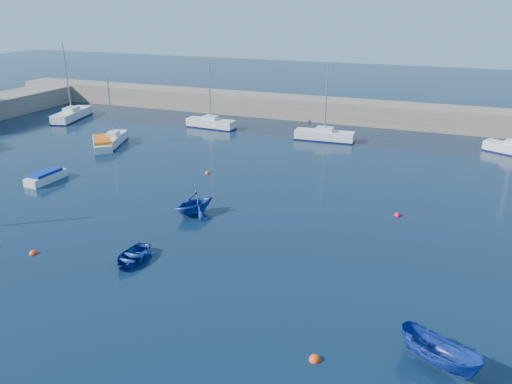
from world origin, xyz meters
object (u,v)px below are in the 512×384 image
(dinghy_center, at_px, (132,256))
(dinghy_left, at_px, (194,203))
(sailboat_6, at_px, (324,135))
(motorboat_1, at_px, (46,177))
(motorboat_2, at_px, (102,143))
(sailboat_4, at_px, (72,115))
(sailboat_3, at_px, (114,140))
(dinghy_right, at_px, (439,354))
(sailboat_5, at_px, (211,123))

(dinghy_center, height_order, dinghy_left, dinghy_left)
(sailboat_6, height_order, motorboat_1, sailboat_6)
(dinghy_left, bearing_deg, motorboat_2, 170.88)
(sailboat_4, bearing_deg, motorboat_1, -67.57)
(motorboat_1, distance_m, dinghy_left, 15.18)
(motorboat_2, xyz_separation_m, dinghy_center, (17.09, -19.52, -0.17))
(motorboat_2, bearing_deg, dinghy_left, -75.04)
(sailboat_3, xyz_separation_m, motorboat_2, (-0.40, -1.44, -0.07))
(motorboat_1, bearing_deg, motorboat_2, 103.03)
(dinghy_right, bearing_deg, motorboat_1, 98.11)
(sailboat_3, relative_size, motorboat_2, 1.42)
(sailboat_6, bearing_deg, dinghy_right, -161.08)
(sailboat_3, xyz_separation_m, dinghy_center, (16.69, -20.96, -0.23))
(sailboat_4, relative_size, motorboat_1, 2.56)
(dinghy_center, relative_size, dinghy_left, 0.96)
(sailboat_3, distance_m, sailboat_6, 22.79)
(sailboat_5, xyz_separation_m, dinghy_right, (27.63, -34.66, 0.14))
(sailboat_4, xyz_separation_m, sailboat_6, (33.05, 1.76, -0.04))
(sailboat_5, distance_m, dinghy_left, 26.29)
(dinghy_center, bearing_deg, motorboat_2, 126.68)
(sailboat_3, relative_size, dinghy_center, 2.26)
(motorboat_2, distance_m, dinghy_left, 21.00)
(dinghy_center, bearing_deg, dinghy_left, 84.51)
(motorboat_2, distance_m, dinghy_center, 25.95)
(sailboat_3, height_order, dinghy_right, sailboat_3)
(sailboat_4, relative_size, sailboat_6, 1.14)
(dinghy_center, bearing_deg, sailboat_4, 130.56)
(motorboat_1, xyz_separation_m, motorboat_2, (-2.13, 10.35, 0.06))
(sailboat_3, xyz_separation_m, dinghy_right, (33.91, -24.03, 0.16))
(sailboat_5, height_order, motorboat_2, sailboat_5)
(sailboat_5, bearing_deg, dinghy_left, -152.58)
(dinghy_left, height_order, dinghy_right, dinghy_left)
(sailboat_4, distance_m, dinghy_left, 36.49)
(sailboat_4, bearing_deg, dinghy_right, -47.86)
(sailboat_5, relative_size, sailboat_6, 0.94)
(sailboat_6, height_order, dinghy_right, sailboat_6)
(dinghy_left, bearing_deg, motorboat_1, -160.49)
(sailboat_6, relative_size, dinghy_left, 2.57)
(sailboat_4, distance_m, dinghy_right, 56.54)
(sailboat_4, height_order, dinghy_center, sailboat_4)
(sailboat_5, xyz_separation_m, dinghy_left, (10.53, -24.08, 0.28))
(motorboat_2, distance_m, dinghy_right, 41.08)
(sailboat_3, xyz_separation_m, dinghy_left, (16.82, -13.45, 0.31))
(sailboat_4, bearing_deg, sailboat_3, -46.27)
(sailboat_4, relative_size, motorboat_2, 1.91)
(sailboat_4, height_order, motorboat_1, sailboat_4)
(sailboat_5, xyz_separation_m, motorboat_2, (-6.68, -12.07, -0.09))
(sailboat_5, height_order, motorboat_1, sailboat_5)
(motorboat_1, bearing_deg, sailboat_6, 50.61)
(sailboat_3, distance_m, dinghy_center, 26.80)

